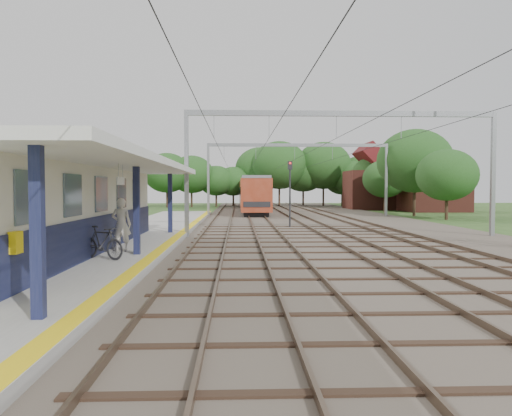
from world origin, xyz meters
name	(u,v)px	position (x,y,z in m)	size (l,w,h in m)	color
ground	(326,299)	(0.00, 0.00, 0.00)	(160.00, 160.00, 0.00)	#2D4C1E
ballast_bed	(311,220)	(4.00, 30.00, 0.05)	(18.00, 90.00, 0.10)	#473D33
platform	(137,237)	(-7.50, 14.00, 0.17)	(5.00, 52.00, 0.35)	gray
yellow_stripe	(180,234)	(-5.25, 14.00, 0.35)	(0.45, 52.00, 0.01)	yellow
station_building	(63,207)	(-8.88, 7.00, 2.04)	(3.41, 18.00, 3.40)	beige
canopy	(84,164)	(-7.77, 6.00, 3.64)	(6.40, 20.00, 3.44)	#13173C
rail_tracks	(281,218)	(1.50, 30.00, 0.18)	(11.80, 88.00, 0.15)	brown
catenary_system	(312,152)	(3.39, 25.28, 5.51)	(17.22, 88.00, 7.00)	gray
tree_band	(281,173)	(3.84, 57.12, 4.92)	(31.72, 30.88, 8.82)	#382619
house_near	(434,186)	(21.00, 46.00, 2.99)	(7.00, 6.12, 7.89)	brown
house_far	(378,184)	(16.00, 52.00, 3.23)	(8.00, 6.12, 8.66)	brown
person	(121,225)	(-6.67, 6.93, 1.37)	(0.74, 0.49, 2.04)	silver
bicycle	(102,243)	(-6.83, 4.72, 0.92)	(0.53, 1.89, 1.13)	black
train	(251,193)	(-0.50, 50.68, 2.14)	(2.92, 36.33, 3.83)	black
signal_post	(290,185)	(1.35, 21.63, 2.96)	(0.32, 0.27, 4.60)	black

